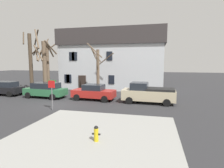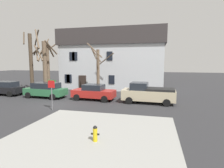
{
  "view_description": "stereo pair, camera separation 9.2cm",
  "coord_description": "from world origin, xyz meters",
  "px_view_note": "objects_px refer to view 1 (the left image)",
  "views": [
    {
      "loc": [
        8.82,
        -15.0,
        3.98
      ],
      "look_at": [
        4.25,
        3.9,
        1.62
      ],
      "focal_mm": 28.97,
      "sensor_mm": 36.0,
      "label": 1
    },
    {
      "loc": [
        8.91,
        -14.97,
        3.98
      ],
      "look_at": [
        4.25,
        3.9,
        1.62
      ],
      "focal_mm": 28.97,
      "sensor_mm": 36.0,
      "label": 2
    }
  ],
  "objects_px": {
    "tree_bare_mid": "(47,64)",
    "car_black_wagon": "(5,88)",
    "tree_bare_near": "(31,60)",
    "pickup_truck_beige": "(148,93)",
    "bicycle_leaning": "(45,88)",
    "tree_bare_far": "(44,63)",
    "car_red_sedan": "(94,92)",
    "building_main": "(113,59)",
    "car_green_wagon": "(46,90)",
    "tree_bare_end": "(98,69)",
    "street_sign_pole": "(52,89)",
    "fire_hydrant": "(96,133)"
  },
  "relations": [
    {
      "from": "tree_bare_near",
      "to": "car_green_wagon",
      "type": "relative_size",
      "value": 1.79
    },
    {
      "from": "tree_bare_far",
      "to": "bicycle_leaning",
      "type": "xyz_separation_m",
      "value": [
        -0.25,
        0.39,
        -3.46
      ]
    },
    {
      "from": "building_main",
      "to": "tree_bare_end",
      "type": "xyz_separation_m",
      "value": [
        -0.55,
        -5.54,
        -1.31
      ]
    },
    {
      "from": "street_sign_pole",
      "to": "car_green_wagon",
      "type": "bearing_deg",
      "value": 128.61
    },
    {
      "from": "tree_bare_near",
      "to": "tree_bare_mid",
      "type": "relative_size",
      "value": 1.16
    },
    {
      "from": "car_green_wagon",
      "to": "pickup_truck_beige",
      "type": "distance_m",
      "value": 11.28
    },
    {
      "from": "pickup_truck_beige",
      "to": "bicycle_leaning",
      "type": "distance_m",
      "value": 14.82
    },
    {
      "from": "tree_bare_far",
      "to": "street_sign_pole",
      "type": "xyz_separation_m",
      "value": [
        6.34,
        -8.51,
        -2.05
      ]
    },
    {
      "from": "pickup_truck_beige",
      "to": "tree_bare_far",
      "type": "bearing_deg",
      "value": 164.4
    },
    {
      "from": "car_green_wagon",
      "to": "bicycle_leaning",
      "type": "bearing_deg",
      "value": 124.09
    },
    {
      "from": "tree_bare_far",
      "to": "pickup_truck_beige",
      "type": "relative_size",
      "value": 1.62
    },
    {
      "from": "tree_bare_far",
      "to": "fire_hydrant",
      "type": "relative_size",
      "value": 10.59
    },
    {
      "from": "building_main",
      "to": "tree_bare_mid",
      "type": "bearing_deg",
      "value": -153.03
    },
    {
      "from": "building_main",
      "to": "tree_bare_end",
      "type": "distance_m",
      "value": 5.72
    },
    {
      "from": "tree_bare_near",
      "to": "car_red_sedan",
      "type": "bearing_deg",
      "value": -23.02
    },
    {
      "from": "tree_bare_mid",
      "to": "car_black_wagon",
      "type": "bearing_deg",
      "value": -119.61
    },
    {
      "from": "car_green_wagon",
      "to": "car_red_sedan",
      "type": "distance_m",
      "value": 5.66
    },
    {
      "from": "tree_bare_near",
      "to": "pickup_truck_beige",
      "type": "height_order",
      "value": "tree_bare_near"
    },
    {
      "from": "tree_bare_far",
      "to": "tree_bare_mid",
      "type": "bearing_deg",
      "value": 104.77
    },
    {
      "from": "fire_hydrant",
      "to": "bicycle_leaning",
      "type": "relative_size",
      "value": 0.47
    },
    {
      "from": "tree_bare_mid",
      "to": "fire_hydrant",
      "type": "relative_size",
      "value": 9.33
    },
    {
      "from": "tree_bare_mid",
      "to": "car_black_wagon",
      "type": "height_order",
      "value": "tree_bare_mid"
    },
    {
      "from": "car_black_wagon",
      "to": "pickup_truck_beige",
      "type": "bearing_deg",
      "value": -0.72
    },
    {
      "from": "tree_bare_end",
      "to": "car_black_wagon",
      "type": "distance_m",
      "value": 11.46
    },
    {
      "from": "car_black_wagon",
      "to": "street_sign_pole",
      "type": "xyz_separation_m",
      "value": [
        9.38,
        -4.83,
        0.91
      ]
    },
    {
      "from": "car_green_wagon",
      "to": "tree_bare_far",
      "type": "bearing_deg",
      "value": 124.28
    },
    {
      "from": "car_black_wagon",
      "to": "pickup_truck_beige",
      "type": "height_order",
      "value": "pickup_truck_beige"
    },
    {
      "from": "car_red_sedan",
      "to": "street_sign_pole",
      "type": "bearing_deg",
      "value": -112.4
    },
    {
      "from": "building_main",
      "to": "tree_bare_end",
      "type": "relative_size",
      "value": 2.46
    },
    {
      "from": "bicycle_leaning",
      "to": "fire_hydrant",
      "type": "bearing_deg",
      "value": -49.01
    },
    {
      "from": "car_green_wagon",
      "to": "street_sign_pole",
      "type": "xyz_separation_m",
      "value": [
        3.69,
        -4.63,
        0.9
      ]
    },
    {
      "from": "car_green_wagon",
      "to": "pickup_truck_beige",
      "type": "xyz_separation_m",
      "value": [
        11.28,
        -0.01,
        0.08
      ]
    },
    {
      "from": "car_black_wagon",
      "to": "pickup_truck_beige",
      "type": "xyz_separation_m",
      "value": [
        16.97,
        -0.21,
        0.09
      ]
    },
    {
      "from": "pickup_truck_beige",
      "to": "street_sign_pole",
      "type": "xyz_separation_m",
      "value": [
        -7.59,
        -4.62,
        0.82
      ]
    },
    {
      "from": "building_main",
      "to": "pickup_truck_beige",
      "type": "relative_size",
      "value": 3.0
    },
    {
      "from": "bicycle_leaning",
      "to": "tree_bare_far",
      "type": "bearing_deg",
      "value": -57.84
    },
    {
      "from": "pickup_truck_beige",
      "to": "bicycle_leaning",
      "type": "bearing_deg",
      "value": 163.19
    },
    {
      "from": "tree_bare_far",
      "to": "street_sign_pole",
      "type": "bearing_deg",
      "value": -53.31
    },
    {
      "from": "pickup_truck_beige",
      "to": "fire_hydrant",
      "type": "xyz_separation_m",
      "value": [
        -2.07,
        -9.65,
        -0.44
      ]
    },
    {
      "from": "tree_bare_near",
      "to": "tree_bare_far",
      "type": "height_order",
      "value": "tree_bare_near"
    },
    {
      "from": "tree_bare_far",
      "to": "tree_bare_end",
      "type": "bearing_deg",
      "value": -0.73
    },
    {
      "from": "tree_bare_far",
      "to": "bicycle_leaning",
      "type": "relative_size",
      "value": 4.96
    },
    {
      "from": "car_red_sedan",
      "to": "street_sign_pole",
      "type": "relative_size",
      "value": 1.81
    },
    {
      "from": "street_sign_pole",
      "to": "bicycle_leaning",
      "type": "height_order",
      "value": "street_sign_pole"
    },
    {
      "from": "car_green_wagon",
      "to": "bicycle_leaning",
      "type": "height_order",
      "value": "car_green_wagon"
    },
    {
      "from": "building_main",
      "to": "tree_bare_far",
      "type": "height_order",
      "value": "building_main"
    },
    {
      "from": "tree_bare_mid",
      "to": "car_red_sedan",
      "type": "xyz_separation_m",
      "value": [
        8.6,
        -4.89,
        -2.83
      ]
    },
    {
      "from": "tree_bare_end",
      "to": "bicycle_leaning",
      "type": "distance_m",
      "value": 8.34
    },
    {
      "from": "tree_bare_near",
      "to": "tree_bare_far",
      "type": "bearing_deg",
      "value": -19.0
    },
    {
      "from": "building_main",
      "to": "car_green_wagon",
      "type": "distance_m",
      "value": 11.4
    }
  ]
}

